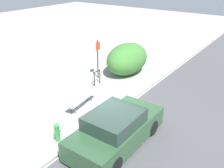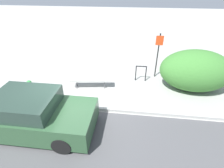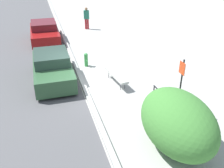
% 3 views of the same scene
% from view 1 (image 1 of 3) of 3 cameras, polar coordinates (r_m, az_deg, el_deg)
% --- Properties ---
extents(ground_plane, '(60.00, 60.00, 0.00)m').
position_cam_1_polar(ground_plane, '(11.03, -1.09, -7.87)').
color(ground_plane, '#9E9E99').
extents(curb, '(60.00, 0.20, 0.13)m').
position_cam_1_polar(curb, '(10.99, -1.09, -7.58)').
color(curb, '#A8A8A3').
rests_on(curb, ground_plane).
extents(bench, '(1.94, 0.65, 0.50)m').
position_cam_1_polar(bench, '(11.79, -6.97, -3.28)').
color(bench, '#515156').
rests_on(bench, ground_plane).
extents(bike_rack, '(0.55, 0.06, 0.83)m').
position_cam_1_polar(bike_rack, '(13.94, -3.44, 1.79)').
color(bike_rack, black).
rests_on(bike_rack, ground_plane).
extents(sign_post, '(0.36, 0.08, 2.30)m').
position_cam_1_polar(sign_post, '(14.51, -3.27, 6.46)').
color(sign_post, black).
rests_on(sign_post, ground_plane).
extents(fire_hydrant, '(0.36, 0.22, 0.77)m').
position_cam_1_polar(fire_hydrant, '(9.75, -12.44, -10.58)').
color(fire_hydrant, '#338C3F').
rests_on(fire_hydrant, ground_plane).
extents(shrub_hedge, '(3.15, 2.11, 1.88)m').
position_cam_1_polar(shrub_hedge, '(15.35, 3.48, 5.76)').
color(shrub_hedge, '#3D7A33').
rests_on(shrub_hedge, ground_plane).
extents(parked_car_near, '(4.10, 1.84, 1.38)m').
position_cam_1_polar(parked_car_near, '(9.26, 1.00, -10.28)').
color(parked_car_near, black).
rests_on(parked_car_near, ground_plane).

